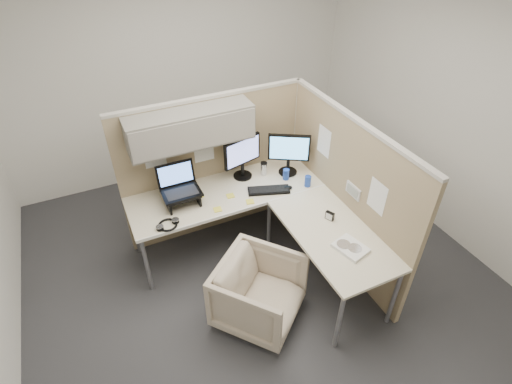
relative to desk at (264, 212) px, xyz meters
name	(u,v)px	position (x,y,z in m)	size (l,w,h in m)	color
ground	(258,272)	(-0.12, -0.13, -0.69)	(4.50, 4.50, 0.00)	#2E2E32
partition_back	(204,149)	(-0.34, 0.70, 0.41)	(2.00, 0.36, 1.63)	#9D8866
partition_right	(343,191)	(0.78, -0.19, 0.13)	(0.07, 2.03, 1.63)	#9D8866
desk	(264,212)	(0.00, 0.00, 0.00)	(2.00, 1.98, 0.73)	beige
office_chair	(259,290)	(-0.34, -0.61, -0.33)	(0.69, 0.65, 0.71)	beige
monitor_left	(242,155)	(0.03, 0.58, 0.32)	(0.44, 0.20, 0.47)	black
monitor_right	(289,151)	(0.51, 0.44, 0.32)	(0.40, 0.25, 0.47)	black
laptop_station	(180,190)	(-0.69, 0.43, 0.19)	(0.37, 0.32, 0.39)	black
keyboard	(269,190)	(0.17, 0.22, 0.05)	(0.43, 0.14, 0.02)	black
mouse	(288,188)	(0.36, 0.17, 0.06)	(0.10, 0.06, 0.04)	black
travel_mug	(264,169)	(0.25, 0.52, 0.12)	(0.07, 0.07, 0.15)	silver
soda_can_green	(308,181)	(0.57, 0.13, 0.10)	(0.07, 0.07, 0.12)	#1E3FA5
soda_can_silver	(286,174)	(0.43, 0.34, 0.10)	(0.07, 0.07, 0.12)	#1E3FA5
sticky_note_b	(250,202)	(-0.08, 0.15, 0.05)	(0.08, 0.08, 0.01)	yellow
sticky_note_c	(199,196)	(-0.51, 0.44, 0.05)	(0.08, 0.08, 0.01)	yellow
sticky_note_a	(218,209)	(-0.41, 0.17, 0.05)	(0.08, 0.08, 0.01)	yellow
sticky_note_d	(230,196)	(-0.22, 0.32, 0.05)	(0.08, 0.08, 0.01)	yellow
headphones	(168,225)	(-0.91, 0.15, 0.06)	(0.22, 0.21, 0.03)	black
paper_stack	(351,248)	(0.43, -0.81, 0.06)	(0.28, 0.32, 0.03)	white
desk_clock	(330,216)	(0.49, -0.41, 0.08)	(0.07, 0.09, 0.08)	black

